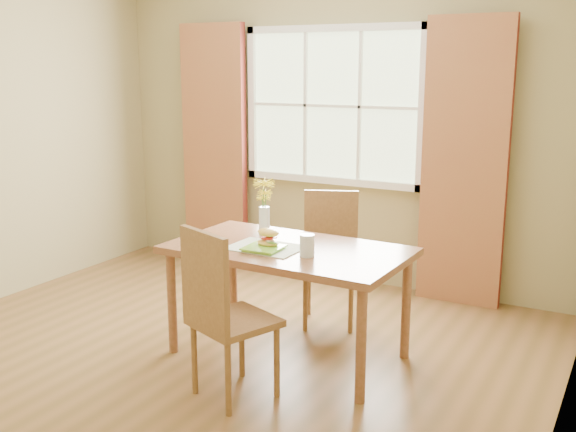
% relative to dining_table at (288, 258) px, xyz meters
% --- Properties ---
extents(room, '(4.24, 3.84, 2.74)m').
position_rel_dining_table_xyz_m(room, '(-0.45, -0.26, 0.70)').
color(room, brown).
rests_on(room, ground).
extents(window, '(1.62, 0.06, 1.32)m').
position_rel_dining_table_xyz_m(window, '(-0.45, 1.61, 0.85)').
color(window, '#A9BD8F').
rests_on(window, room).
extents(curtain_left, '(0.65, 0.08, 2.20)m').
position_rel_dining_table_xyz_m(curtain_left, '(-1.60, 1.52, 0.45)').
color(curtain_left, maroon).
rests_on(curtain_left, room).
extents(curtain_right, '(0.65, 0.08, 2.20)m').
position_rel_dining_table_xyz_m(curtain_right, '(0.70, 1.52, 0.45)').
color(curtain_right, maroon).
rests_on(curtain_right, room).
extents(dining_table, '(1.51, 0.88, 0.72)m').
position_rel_dining_table_xyz_m(dining_table, '(0.00, 0.00, 0.00)').
color(dining_table, brown).
rests_on(dining_table, room).
extents(chair_near, '(0.53, 0.53, 0.99)m').
position_rel_dining_table_xyz_m(chair_near, '(-0.03, -0.70, -0.11)').
color(chair_near, brown).
rests_on(chair_near, room).
extents(chair_far, '(0.51, 0.51, 0.95)m').
position_rel_dining_table_xyz_m(chair_far, '(-0.03, 0.70, -0.13)').
color(chair_far, brown).
rests_on(chair_far, room).
extents(placemat, '(0.46, 0.34, 0.01)m').
position_rel_dining_table_xyz_m(placemat, '(-0.11, -0.09, 0.08)').
color(placemat, beige).
rests_on(placemat, dining_table).
extents(plate, '(0.23, 0.23, 0.01)m').
position_rel_dining_table_xyz_m(plate, '(-0.09, -0.15, 0.09)').
color(plate, '#75C130').
rests_on(plate, placemat).
extents(croissant_sandwich, '(0.16, 0.12, 0.11)m').
position_rel_dining_table_xyz_m(croissant_sandwich, '(-0.09, -0.09, 0.15)').
color(croissant_sandwich, '#FACD55').
rests_on(croissant_sandwich, plate).
extents(water_glass, '(0.09, 0.09, 0.13)m').
position_rel_dining_table_xyz_m(water_glass, '(0.20, -0.13, 0.14)').
color(water_glass, silver).
rests_on(water_glass, dining_table).
extents(flower_vase, '(0.15, 0.15, 0.37)m').
position_rel_dining_table_xyz_m(flower_vase, '(-0.31, 0.24, 0.30)').
color(flower_vase, silver).
rests_on(flower_vase, dining_table).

